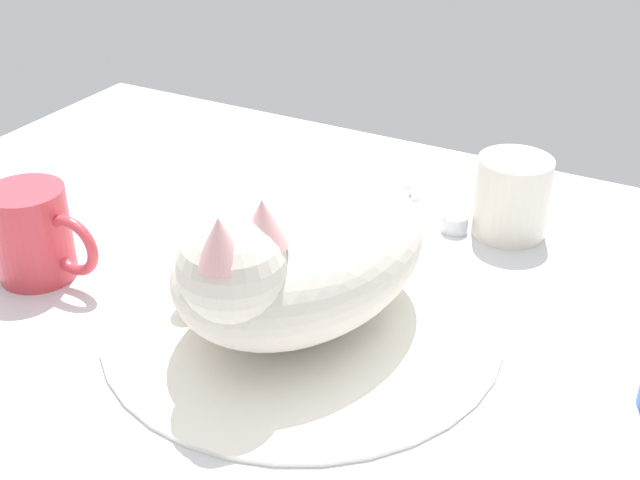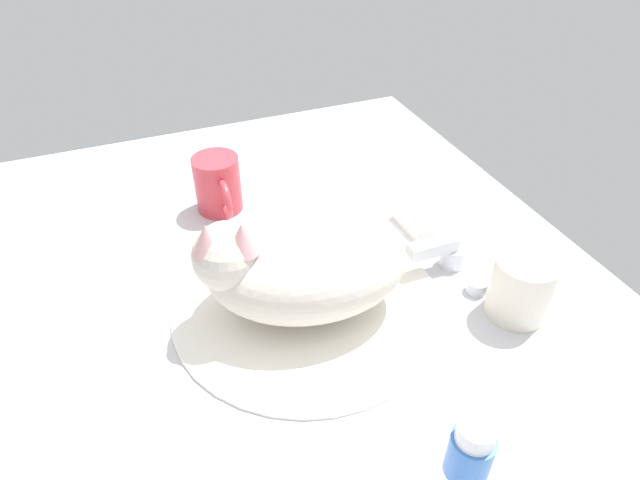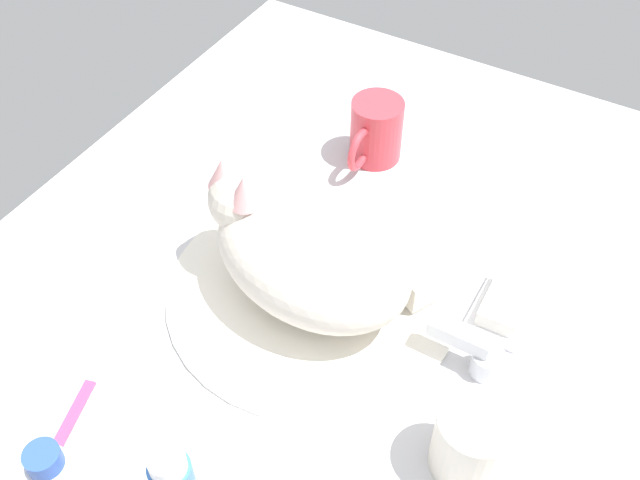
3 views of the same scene
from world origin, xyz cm
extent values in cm
cube|color=silver|center=(0.00, 0.00, -1.50)|extent=(110.00, 82.50, 3.00)
cylinder|color=white|center=(0.00, 0.00, 0.48)|extent=(34.72, 34.72, 0.95)
cylinder|color=silver|center=(0.00, 21.72, 1.52)|extent=(3.60, 3.60, 3.03)
cube|color=silver|center=(0.00, 18.18, 4.03)|extent=(2.00, 7.08, 2.00)
cylinder|color=silver|center=(-5.98, 21.72, 0.90)|extent=(2.80, 2.80, 1.80)
cylinder|color=silver|center=(5.98, 21.72, 0.90)|extent=(2.80, 2.80, 1.80)
ellipsoid|color=beige|center=(0.00, 0.00, 7.13)|extent=(22.18, 27.66, 12.36)
sphere|color=beige|center=(-0.56, -9.31, 10.53)|extent=(9.76, 9.76, 8.27)
ellipsoid|color=white|center=(-0.23, -7.69, 8.67)|extent=(5.54, 6.18, 4.55)
cone|color=#DB9E9E|center=(1.23, -7.78, 14.04)|extent=(4.39, 4.39, 3.72)
cone|color=#DB9E9E|center=(0.48, -11.43, 14.04)|extent=(4.39, 4.39, 3.72)
cube|color=beige|center=(-6.39, 8.23, 2.89)|extent=(8.05, 10.74, 3.88)
ellipsoid|color=white|center=(-9.05, -2.55, 2.70)|extent=(4.65, 6.21, 3.49)
cylinder|color=#C63842|center=(-25.97, -5.08, 4.52)|extent=(7.23, 7.23, 9.03)
torus|color=#C63842|center=(-21.16, -5.08, 4.52)|extent=(6.06, 1.00, 6.06)
cylinder|color=silver|center=(11.00, 24.03, 4.17)|extent=(7.54, 7.54, 8.34)
cube|color=white|center=(-8.17, 20.60, 0.60)|extent=(9.00, 6.40, 1.20)
cube|color=white|center=(-8.17, 20.60, 2.22)|extent=(7.59, 4.56, 2.03)
cylinder|color=white|center=(29.45, 3.34, 11.42)|extent=(3.24, 3.24, 1.80)
cylinder|color=#2D51AD|center=(35.01, -4.02, 14.39)|extent=(2.99, 2.99, 1.80)
cube|color=#D83F72|center=(29.53, -12.41, 0.40)|extent=(14.18, 5.18, 0.80)
camera|label=1|loc=(29.29, -51.51, 42.56)|focal=46.60mm
camera|label=2|loc=(48.27, -17.62, 50.40)|focal=31.00mm
camera|label=3|loc=(47.56, 28.43, 69.07)|focal=41.72mm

